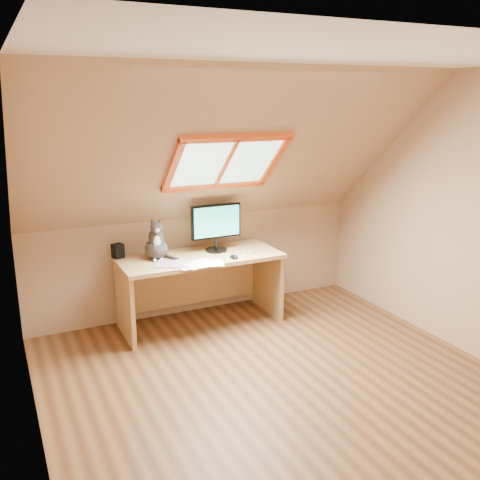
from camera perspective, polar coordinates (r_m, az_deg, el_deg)
ground at (r=4.31m, az=4.46°, el=-15.26°), size 3.50×3.50×0.00m
room_shell at (r=3.72m, az=5.62°, el=3.51°), size 3.52×3.52×2.41m
desk at (r=5.25m, az=-4.55°, el=-3.73°), size 1.55×0.68×0.71m
monitor at (r=5.19m, az=-2.56°, el=1.66°), size 0.51×0.21×0.47m
cat at (r=5.03m, az=-8.92°, el=-0.43°), size 0.25×0.29×0.40m
desk_speaker at (r=5.14m, az=-12.90°, el=-1.14°), size 0.12×0.12×0.14m
graphics_tablet at (r=4.86m, az=-7.12°, el=-2.57°), size 0.37×0.33×0.01m
mouse at (r=5.01m, az=-0.64°, el=-1.80°), size 0.08×0.12×0.03m
papers at (r=4.86m, az=-4.42°, el=-2.54°), size 0.35×0.30×0.01m
cables at (r=5.14m, az=-0.51°, el=-1.49°), size 0.51×0.26×0.01m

